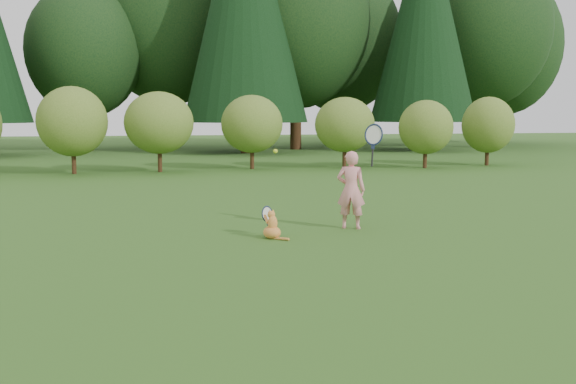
{
  "coord_description": "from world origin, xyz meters",
  "views": [
    {
      "loc": [
        -1.77,
        -8.66,
        1.87
      ],
      "look_at": [
        0.2,
        0.8,
        0.7
      ],
      "focal_mm": 40.0,
      "sensor_mm": 36.0,
      "label": 1
    }
  ],
  "objects": [
    {
      "name": "tennis_ball",
      "position": [
        0.25,
        2.1,
        1.25
      ],
      "size": [
        0.08,
        0.08,
        0.08
      ],
      "color": "#C1D419",
      "rests_on": "ground"
    },
    {
      "name": "shrub_row",
      "position": [
        0.0,
        13.0,
        1.4
      ],
      "size": [
        28.0,
        3.0,
        2.8
      ],
      "primitive_type": null,
      "color": "#4B6820",
      "rests_on": "ground"
    },
    {
      "name": "ground",
      "position": [
        0.0,
        0.0,
        0.0
      ],
      "size": [
        100.0,
        100.0,
        0.0
      ],
      "primitive_type": "plane",
      "color": "#254F16",
      "rests_on": "ground"
    },
    {
      "name": "child",
      "position": [
        1.38,
        1.34,
        0.67
      ],
      "size": [
        0.77,
        0.55,
        1.92
      ],
      "rotation": [
        0.0,
        0.0,
        2.71
      ],
      "color": "pink",
      "rests_on": "ground"
    },
    {
      "name": "cat",
      "position": [
        -0.05,
        0.79,
        0.23
      ],
      "size": [
        0.42,
        0.62,
        0.6
      ],
      "rotation": [
        0.0,
        0.0,
        0.35
      ],
      "color": "#BE5A24",
      "rests_on": "ground"
    }
  ]
}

